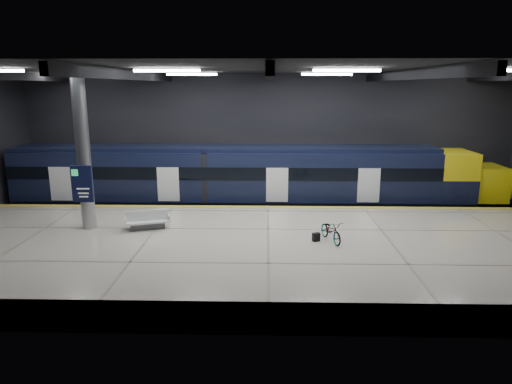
{
  "coord_description": "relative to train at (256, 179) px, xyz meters",
  "views": [
    {
      "loc": [
        -0.07,
        -20.34,
        7.31
      ],
      "look_at": [
        -0.6,
        1.5,
        2.2
      ],
      "focal_mm": 32.0,
      "sensor_mm": 36.0,
      "label": 1
    }
  ],
  "objects": [
    {
      "name": "platform",
      "position": [
        0.71,
        -8.0,
        -1.51
      ],
      "size": [
        30.0,
        11.0,
        1.1
      ],
      "primitive_type": "cube",
      "color": "beige",
      "rests_on": "ground"
    },
    {
      "name": "room_shell",
      "position": [
        0.71,
        -5.49,
        3.66
      ],
      "size": [
        30.1,
        16.1,
        8.05
      ],
      "color": "black",
      "rests_on": "ground"
    },
    {
      "name": "rails",
      "position": [
        0.71,
        0.0,
        -1.98
      ],
      "size": [
        30.0,
        1.52,
        0.16
      ],
      "color": "gray",
      "rests_on": "ground"
    },
    {
      "name": "ground",
      "position": [
        0.71,
        -5.5,
        -2.06
      ],
      "size": [
        30.0,
        30.0,
        0.0
      ],
      "primitive_type": "plane",
      "color": "black",
      "rests_on": "ground"
    },
    {
      "name": "bicycle",
      "position": [
        3.27,
        -8.07,
        -0.51
      ],
      "size": [
        1.11,
        1.81,
        0.9
      ],
      "primitive_type": "imported",
      "rotation": [
        0.0,
        0.0,
        0.32
      ],
      "color": "#99999E",
      "rests_on": "platform"
    },
    {
      "name": "safety_strip",
      "position": [
        0.71,
        -2.75,
        -0.95
      ],
      "size": [
        30.0,
        0.4,
        0.01
      ],
      "primitive_type": "cube",
      "color": "gold",
      "rests_on": "platform"
    },
    {
      "name": "info_column",
      "position": [
        -7.29,
        -6.52,
        2.4
      ],
      "size": [
        0.9,
        0.78,
        6.9
      ],
      "color": "#9EA0A5",
      "rests_on": "platform"
    },
    {
      "name": "train",
      "position": [
        0.0,
        0.0,
        0.0
      ],
      "size": [
        29.4,
        2.84,
        3.79
      ],
      "color": "black",
      "rests_on": "ground"
    },
    {
      "name": "bench",
      "position": [
        -4.64,
        -6.59,
        -0.66
      ],
      "size": [
        2.07,
        1.34,
        0.85
      ],
      "rotation": [
        0.0,
        0.0,
        0.31
      ],
      "color": "#595B60",
      "rests_on": "platform"
    },
    {
      "name": "pannier_bag",
      "position": [
        2.67,
        -8.07,
        -0.78
      ],
      "size": [
        0.35,
        0.29,
        0.35
      ],
      "primitive_type": "cube",
      "rotation": [
        0.0,
        0.0,
        0.42
      ],
      "color": "black",
      "rests_on": "platform"
    }
  ]
}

